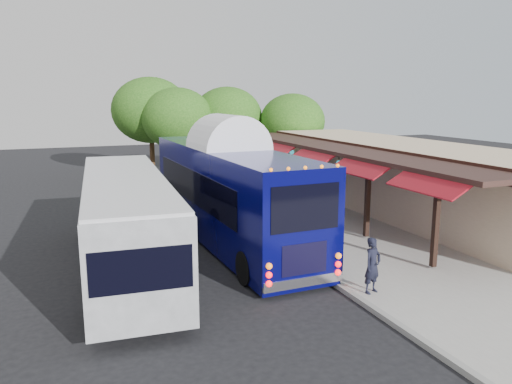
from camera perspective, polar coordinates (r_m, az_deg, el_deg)
name	(u,v)px	position (r m, az deg, el deg)	size (l,w,h in m)	color
ground	(283,252)	(19.53, 3.13, -6.83)	(90.00, 90.00, 0.00)	black
sidewalk	(341,216)	(25.20, 9.64, -2.69)	(10.00, 40.00, 0.15)	#9E9B93
curb	(248,225)	(23.07, -0.95, -3.81)	(0.20, 40.00, 0.16)	gray
station_shelter	(398,177)	(26.76, 15.96, 1.71)	(8.15, 20.00, 3.60)	tan
coach_bus	(229,188)	(20.49, -3.14, 0.46)	(3.12, 13.07, 4.15)	#06074D
city_bus	(126,218)	(17.82, -14.63, -2.89)	(3.50, 12.33, 3.27)	gray
ped_a	(373,265)	(15.39, 13.18, -8.17)	(0.62, 0.41, 1.70)	black
ped_b	(268,198)	(23.99, 1.37, -0.74)	(0.91, 0.71, 1.88)	black
ped_c	(256,183)	(28.21, -0.03, 1.02)	(1.09, 0.45, 1.86)	black
ped_d	(290,189)	(26.42, 3.88, 0.35)	(1.23, 0.71, 1.90)	black
sign_board	(322,210)	(22.61, 7.50, -2.00)	(0.24, 0.50, 1.14)	black
tree_left	(177,118)	(36.03, -8.97, 8.30)	(5.10, 5.10, 6.52)	#382314
tree_mid	(227,117)	(37.37, -3.29, 8.58)	(5.15, 5.15, 6.60)	#382314
tree_right	(292,122)	(37.02, 4.17, 8.04)	(4.77, 4.77, 6.10)	#382314
tree_far	(151,110)	(38.10, -11.96, 9.13)	(5.70, 5.70, 7.30)	#382314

